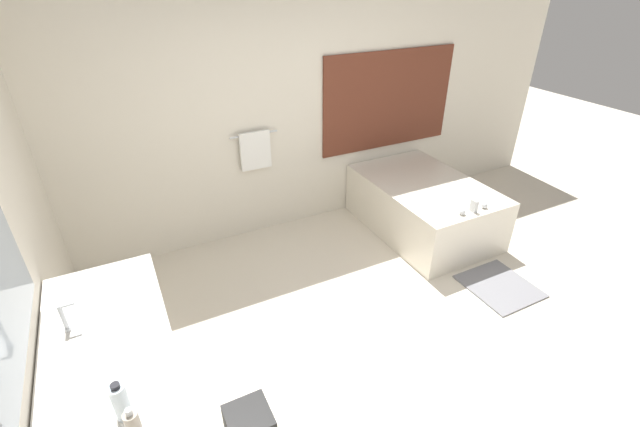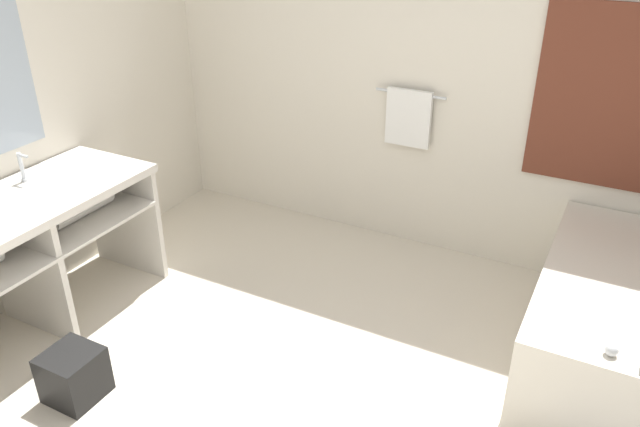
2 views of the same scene
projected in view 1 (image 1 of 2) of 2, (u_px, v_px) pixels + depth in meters
ground_plane at (394, 354)px, 3.33m from camera, size 16.00×16.00×0.00m
wall_back_with_blinds at (282, 109)px, 4.39m from camera, size 7.40×0.13×2.70m
vanity_counter at (117, 374)px, 2.42m from camera, size 0.67×1.62×0.85m
sink_faucet at (64, 318)px, 2.36m from camera, size 0.09×0.04×0.18m
bathtub at (423, 204)px, 4.76m from camera, size 1.06×1.60×0.70m
water_bottle_1 at (121, 401)px, 1.90m from camera, size 0.07×0.07×0.21m
soap_dispenser at (133, 425)px, 1.82m from camera, size 0.06×0.06×0.19m
bath_mat at (499, 286)px, 4.02m from camera, size 0.59×0.63×0.02m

